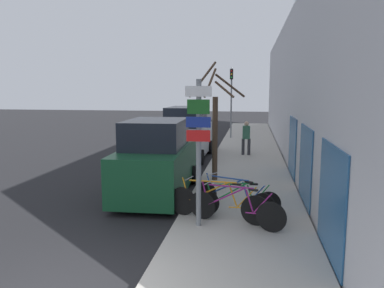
{
  "coord_description": "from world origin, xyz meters",
  "views": [
    {
      "loc": [
        2.75,
        -4.77,
        3.25
      ],
      "look_at": [
        1.02,
        6.07,
        1.64
      ],
      "focal_mm": 35.0,
      "sensor_mm": 36.0,
      "label": 1
    }
  ],
  "objects_px": {
    "signpost": "(199,146)",
    "bicycle_1": "(218,203)",
    "street_tree": "(215,127)",
    "parked_car_0": "(157,161)",
    "traffic_light": "(231,93)",
    "pedestrian_near": "(246,136)",
    "parked_car_1": "(187,135)",
    "bicycle_3": "(234,197)",
    "bicycle_2": "(238,201)",
    "bicycle_0": "(235,208)"
  },
  "relations": [
    {
      "from": "bicycle_0",
      "to": "traffic_light",
      "type": "bearing_deg",
      "value": 24.21
    },
    {
      "from": "street_tree",
      "to": "parked_car_0",
      "type": "bearing_deg",
      "value": -135.98
    },
    {
      "from": "bicycle_3",
      "to": "traffic_light",
      "type": "height_order",
      "value": "traffic_light"
    },
    {
      "from": "bicycle_2",
      "to": "pedestrian_near",
      "type": "xyz_separation_m",
      "value": [
        0.05,
        8.81,
        0.56
      ]
    },
    {
      "from": "parked_car_1",
      "to": "street_tree",
      "type": "bearing_deg",
      "value": -67.97
    },
    {
      "from": "parked_car_0",
      "to": "pedestrian_near",
      "type": "height_order",
      "value": "parked_car_0"
    },
    {
      "from": "bicycle_0",
      "to": "parked_car_0",
      "type": "bearing_deg",
      "value": 63.58
    },
    {
      "from": "signpost",
      "to": "bicycle_1",
      "type": "height_order",
      "value": "signpost"
    },
    {
      "from": "bicycle_1",
      "to": "pedestrian_near",
      "type": "bearing_deg",
      "value": 11.15
    },
    {
      "from": "bicycle_1",
      "to": "traffic_light",
      "type": "xyz_separation_m",
      "value": [
        -0.57,
        15.52,
        2.47
      ]
    },
    {
      "from": "bicycle_2",
      "to": "parked_car_0",
      "type": "height_order",
      "value": "parked_car_0"
    },
    {
      "from": "bicycle_3",
      "to": "parked_car_1",
      "type": "relative_size",
      "value": 0.43
    },
    {
      "from": "bicycle_1",
      "to": "street_tree",
      "type": "height_order",
      "value": "street_tree"
    },
    {
      "from": "bicycle_0",
      "to": "parked_car_1",
      "type": "height_order",
      "value": "parked_car_1"
    },
    {
      "from": "parked_car_0",
      "to": "bicycle_0",
      "type": "bearing_deg",
      "value": -48.91
    },
    {
      "from": "pedestrian_near",
      "to": "street_tree",
      "type": "relative_size",
      "value": 0.4
    },
    {
      "from": "signpost",
      "to": "parked_car_1",
      "type": "distance_m",
      "value": 9.37
    },
    {
      "from": "parked_car_0",
      "to": "parked_car_1",
      "type": "xyz_separation_m",
      "value": [
        -0.16,
        6.27,
        0.04
      ]
    },
    {
      "from": "bicycle_2",
      "to": "street_tree",
      "type": "distance_m",
      "value": 4.0
    },
    {
      "from": "bicycle_2",
      "to": "pedestrian_near",
      "type": "bearing_deg",
      "value": -7.58
    },
    {
      "from": "pedestrian_near",
      "to": "street_tree",
      "type": "bearing_deg",
      "value": -99.99
    },
    {
      "from": "bicycle_0",
      "to": "bicycle_1",
      "type": "xyz_separation_m",
      "value": [
        -0.43,
        0.28,
        0.01
      ]
    },
    {
      "from": "bicycle_3",
      "to": "parked_car_1",
      "type": "xyz_separation_m",
      "value": [
        -2.61,
        8.05,
        0.57
      ]
    },
    {
      "from": "bicycle_2",
      "to": "bicycle_3",
      "type": "relative_size",
      "value": 1.03
    },
    {
      "from": "signpost",
      "to": "bicycle_3",
      "type": "distance_m",
      "value": 1.97
    },
    {
      "from": "signpost",
      "to": "parked_car_0",
      "type": "distance_m",
      "value": 3.46
    },
    {
      "from": "traffic_light",
      "to": "bicycle_3",
      "type": "bearing_deg",
      "value": -86.47
    },
    {
      "from": "parked_car_0",
      "to": "bicycle_3",
      "type": "bearing_deg",
      "value": -37.89
    },
    {
      "from": "signpost",
      "to": "street_tree",
      "type": "xyz_separation_m",
      "value": [
        -0.07,
        4.45,
        -0.02
      ]
    },
    {
      "from": "bicycle_1",
      "to": "bicycle_2",
      "type": "distance_m",
      "value": 0.62
    },
    {
      "from": "pedestrian_near",
      "to": "street_tree",
      "type": "xyz_separation_m",
      "value": [
        -0.98,
        -5.21,
        0.9
      ]
    },
    {
      "from": "signpost",
      "to": "street_tree",
      "type": "height_order",
      "value": "street_tree"
    },
    {
      "from": "pedestrian_near",
      "to": "traffic_light",
      "type": "bearing_deg",
      "value": 100.43
    },
    {
      "from": "signpost",
      "to": "traffic_light",
      "type": "xyz_separation_m",
      "value": [
        -0.17,
        15.96,
        1.04
      ]
    },
    {
      "from": "bicycle_0",
      "to": "pedestrian_near",
      "type": "distance_m",
      "value": 9.52
    },
    {
      "from": "signpost",
      "to": "traffic_light",
      "type": "bearing_deg",
      "value": 90.61
    },
    {
      "from": "parked_car_1",
      "to": "traffic_light",
      "type": "xyz_separation_m",
      "value": [
        1.69,
        6.82,
        1.92
      ]
    },
    {
      "from": "parked_car_1",
      "to": "pedestrian_near",
      "type": "relative_size",
      "value": 3.0
    },
    {
      "from": "bicycle_1",
      "to": "bicycle_3",
      "type": "distance_m",
      "value": 0.74
    },
    {
      "from": "bicycle_3",
      "to": "parked_car_0",
      "type": "distance_m",
      "value": 3.07
    },
    {
      "from": "bicycle_1",
      "to": "traffic_light",
      "type": "relative_size",
      "value": 0.55
    },
    {
      "from": "parked_car_1",
      "to": "pedestrian_near",
      "type": "xyz_separation_m",
      "value": [
        2.77,
        0.52,
        -0.04
      ]
    },
    {
      "from": "bicycle_0",
      "to": "traffic_light",
      "type": "height_order",
      "value": "traffic_light"
    },
    {
      "from": "parked_car_0",
      "to": "parked_car_1",
      "type": "distance_m",
      "value": 6.27
    },
    {
      "from": "pedestrian_near",
      "to": "parked_car_0",
      "type": "bearing_deg",
      "value": -110.39
    },
    {
      "from": "street_tree",
      "to": "traffic_light",
      "type": "bearing_deg",
      "value": 90.52
    },
    {
      "from": "parked_car_0",
      "to": "bicycle_1",
      "type": "bearing_deg",
      "value": -51.03
    },
    {
      "from": "signpost",
      "to": "street_tree",
      "type": "bearing_deg",
      "value": 90.84
    },
    {
      "from": "bicycle_3",
      "to": "pedestrian_near",
      "type": "height_order",
      "value": "pedestrian_near"
    },
    {
      "from": "bicycle_3",
      "to": "street_tree",
      "type": "distance_m",
      "value": 3.74
    }
  ]
}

